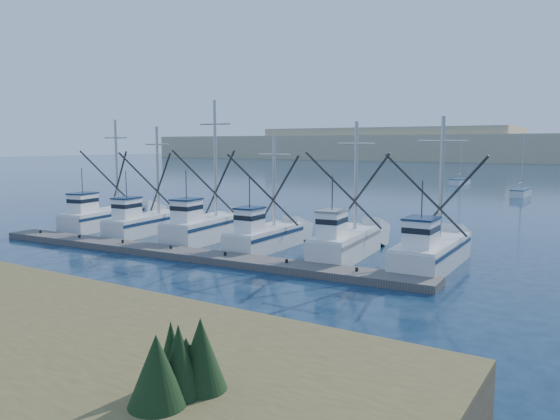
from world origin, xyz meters
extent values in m
plane|color=#0B1F33|center=(0.00, 0.00, 0.00)|extent=(500.00, 500.00, 0.00)
cube|color=#5D5A54|center=(-7.72, 5.92, 0.20)|extent=(30.35, 3.62, 0.40)
cube|color=silver|center=(-21.04, 11.29, 0.69)|extent=(3.65, 8.39, 1.37)
cube|color=white|center=(-21.04, 9.21, 2.12)|extent=(1.67, 2.18, 1.50)
cylinder|color=#B7B2A8|center=(-21.04, 12.67, 5.03)|extent=(0.22, 0.22, 7.32)
cube|color=silver|center=(-15.99, 10.97, 0.65)|extent=(2.99, 7.67, 1.30)
cube|color=white|center=(-15.99, 9.06, 2.05)|extent=(1.45, 1.95, 1.50)
cylinder|color=#B7B2A8|center=(-15.99, 12.24, 4.67)|extent=(0.22, 0.22, 6.75)
cube|color=silver|center=(-10.21, 10.85, 0.76)|extent=(3.10, 7.44, 1.52)
cube|color=white|center=(-10.21, 9.00, 2.27)|extent=(1.56, 1.89, 1.50)
cylinder|color=#B7B2A8|center=(-10.21, 12.09, 5.64)|extent=(0.22, 0.22, 8.24)
cube|color=silver|center=(-4.93, 10.46, 0.65)|extent=(2.35, 6.51, 1.29)
cube|color=white|center=(-4.93, 8.81, 2.04)|extent=(1.31, 1.61, 1.50)
cylinder|color=#B7B2A8|center=(-4.93, 11.57, 4.27)|extent=(0.22, 0.22, 5.96)
cube|color=silver|center=(0.58, 10.88, 0.73)|extent=(2.85, 7.47, 1.47)
cube|color=white|center=(0.58, 9.01, 2.22)|extent=(1.41, 1.89, 1.50)
cylinder|color=#B7B2A8|center=(0.58, 12.12, 4.77)|extent=(0.22, 0.22, 6.61)
cube|color=silver|center=(5.64, 11.15, 0.69)|extent=(2.64, 7.90, 1.39)
cube|color=white|center=(5.64, 9.15, 2.14)|extent=(1.48, 1.94, 1.50)
cylinder|color=#B7B2A8|center=(5.64, 12.49, 4.83)|extent=(0.22, 0.22, 6.89)
cube|color=silver|center=(3.31, 57.11, 0.45)|extent=(1.78, 5.83, 0.90)
cylinder|color=#B7B2A8|center=(3.31, 57.41, 4.50)|extent=(0.12, 0.12, 7.20)
cube|color=silver|center=(-8.51, 73.57, 0.45)|extent=(2.20, 5.54, 0.90)
cylinder|color=#B7B2A8|center=(-8.51, 73.87, 4.50)|extent=(0.12, 0.12, 7.20)
camera|label=1|loc=(14.25, -18.15, 6.78)|focal=35.00mm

